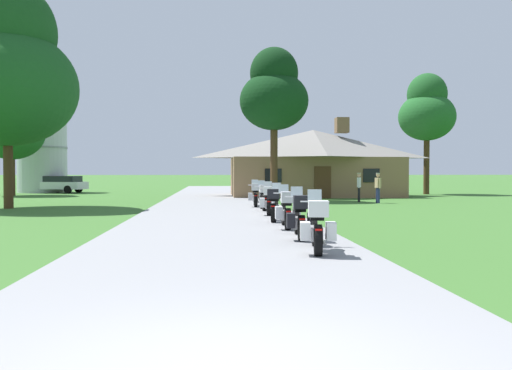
{
  "coord_description": "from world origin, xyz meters",
  "views": [
    {
      "loc": [
        -0.13,
        -4.45,
        1.77
      ],
      "look_at": [
        2.04,
        23.55,
        1.05
      ],
      "focal_mm": 37.29,
      "sensor_mm": 36.0,
      "label": 1
    }
  ],
  "objects_px": {
    "motorcycle_orange_fifth_in_row": "(269,201)",
    "metal_silo_distant": "(42,142)",
    "tree_by_lodge_front": "(274,93)",
    "bystander_white_shirt_near_lodge": "(359,186)",
    "motorcycle_green_nearest_to_camera": "(317,226)",
    "tree_right_of_lodge": "(427,111)",
    "parked_white_suv_far_left": "(58,183)",
    "motorcycle_silver_fourth_in_row": "(275,205)",
    "tree_left_far": "(11,124)",
    "motorcycle_white_farthest_in_row": "(255,195)",
    "motorcycle_silver_third_in_row": "(286,210)",
    "bystander_tan_shirt_beside_signpost": "(378,186)",
    "motorcycle_white_sixth_in_row": "(263,197)",
    "motorcycle_silver_second_in_row": "(300,217)",
    "tree_left_near": "(7,71)"
  },
  "relations": [
    {
      "from": "bystander_tan_shirt_beside_signpost",
      "to": "tree_left_far",
      "type": "bearing_deg",
      "value": -123.97
    },
    {
      "from": "bystander_white_shirt_near_lodge",
      "to": "parked_white_suv_far_left",
      "type": "bearing_deg",
      "value": 69.6
    },
    {
      "from": "motorcycle_silver_second_in_row",
      "to": "tree_right_of_lodge",
      "type": "distance_m",
      "value": 30.73
    },
    {
      "from": "bystander_tan_shirt_beside_signpost",
      "to": "motorcycle_white_farthest_in_row",
      "type": "bearing_deg",
      "value": -75.13
    },
    {
      "from": "motorcycle_silver_second_in_row",
      "to": "motorcycle_white_farthest_in_row",
      "type": "distance_m",
      "value": 12.49
    },
    {
      "from": "tree_left_far",
      "to": "motorcycle_white_sixth_in_row",
      "type": "bearing_deg",
      "value": -44.53
    },
    {
      "from": "motorcycle_green_nearest_to_camera",
      "to": "tree_left_far",
      "type": "xyz_separation_m",
      "value": [
        -16.94,
        29.0,
        4.59
      ]
    },
    {
      "from": "bystander_tan_shirt_beside_signpost",
      "to": "metal_silo_distant",
      "type": "distance_m",
      "value": 29.44
    },
    {
      "from": "bystander_white_shirt_near_lodge",
      "to": "motorcycle_silver_third_in_row",
      "type": "bearing_deg",
      "value": 171.16
    },
    {
      "from": "motorcycle_green_nearest_to_camera",
      "to": "tree_by_lodge_front",
      "type": "height_order",
      "value": "tree_by_lodge_front"
    },
    {
      "from": "motorcycle_white_sixth_in_row",
      "to": "bystander_tan_shirt_beside_signpost",
      "type": "bearing_deg",
      "value": 38.88
    },
    {
      "from": "tree_left_near",
      "to": "metal_silo_distant",
      "type": "xyz_separation_m",
      "value": [
        -4.73,
        20.04,
        -2.26
      ]
    },
    {
      "from": "metal_silo_distant",
      "to": "motorcycle_orange_fifth_in_row",
      "type": "bearing_deg",
      "value": -56.62
    },
    {
      "from": "tree_right_of_lodge",
      "to": "metal_silo_distant",
      "type": "height_order",
      "value": "tree_right_of_lodge"
    },
    {
      "from": "motorcycle_orange_fifth_in_row",
      "to": "motorcycle_white_sixth_in_row",
      "type": "xyz_separation_m",
      "value": [
        0.02,
        2.5,
        0.01
      ]
    },
    {
      "from": "metal_silo_distant",
      "to": "tree_right_of_lodge",
      "type": "bearing_deg",
      "value": -11.41
    },
    {
      "from": "motorcycle_orange_fifth_in_row",
      "to": "motorcycle_white_farthest_in_row",
      "type": "xyz_separation_m",
      "value": [
        -0.14,
        4.96,
        0.0
      ]
    },
    {
      "from": "motorcycle_orange_fifth_in_row",
      "to": "tree_left_far",
      "type": "height_order",
      "value": "tree_left_far"
    },
    {
      "from": "motorcycle_white_sixth_in_row",
      "to": "tree_by_lodge_front",
      "type": "distance_m",
      "value": 10.34
    },
    {
      "from": "motorcycle_silver_second_in_row",
      "to": "tree_left_near",
      "type": "distance_m",
      "value": 18.53
    },
    {
      "from": "motorcycle_green_nearest_to_camera",
      "to": "tree_right_of_lodge",
      "type": "distance_m",
      "value": 32.76
    },
    {
      "from": "tree_left_near",
      "to": "parked_white_suv_far_left",
      "type": "height_order",
      "value": "tree_left_near"
    },
    {
      "from": "motorcycle_silver_fourth_in_row",
      "to": "tree_left_far",
      "type": "relative_size",
      "value": 0.25
    },
    {
      "from": "tree_right_of_lodge",
      "to": "bystander_white_shirt_near_lodge",
      "type": "bearing_deg",
      "value": -129.15
    },
    {
      "from": "parked_white_suv_far_left",
      "to": "motorcycle_silver_second_in_row",
      "type": "bearing_deg",
      "value": -139.59
    },
    {
      "from": "bystander_tan_shirt_beside_signpost",
      "to": "tree_by_lodge_front",
      "type": "height_order",
      "value": "tree_by_lodge_front"
    },
    {
      "from": "tree_left_far",
      "to": "tree_right_of_lodge",
      "type": "xyz_separation_m",
      "value": [
        31.14,
        -0.06,
        1.28
      ]
    },
    {
      "from": "motorcycle_silver_fourth_in_row",
      "to": "tree_left_far",
      "type": "bearing_deg",
      "value": 138.0
    },
    {
      "from": "bystander_tan_shirt_beside_signpost",
      "to": "motorcycle_silver_fourth_in_row",
      "type": "bearing_deg",
      "value": -42.29
    },
    {
      "from": "motorcycle_green_nearest_to_camera",
      "to": "motorcycle_silver_third_in_row",
      "type": "relative_size",
      "value": 1.0
    },
    {
      "from": "motorcycle_green_nearest_to_camera",
      "to": "metal_silo_distant",
      "type": "height_order",
      "value": "metal_silo_distant"
    },
    {
      "from": "motorcycle_silver_second_in_row",
      "to": "motorcycle_white_sixth_in_row",
      "type": "bearing_deg",
      "value": 94.47
    },
    {
      "from": "parked_white_suv_far_left",
      "to": "tree_right_of_lodge",
      "type": "bearing_deg",
      "value": -84.63
    },
    {
      "from": "metal_silo_distant",
      "to": "motorcycle_white_farthest_in_row",
      "type": "bearing_deg",
      "value": -50.92
    },
    {
      "from": "tree_left_far",
      "to": "tree_by_lodge_front",
      "type": "bearing_deg",
      "value": -24.18
    },
    {
      "from": "motorcycle_orange_fifth_in_row",
      "to": "tree_left_near",
      "type": "distance_m",
      "value": 14.36
    },
    {
      "from": "motorcycle_silver_third_in_row",
      "to": "bystander_tan_shirt_beside_signpost",
      "type": "distance_m",
      "value": 14.92
    },
    {
      "from": "bystander_tan_shirt_beside_signpost",
      "to": "parked_white_suv_far_left",
      "type": "bearing_deg",
      "value": -134.99
    },
    {
      "from": "parked_white_suv_far_left",
      "to": "motorcycle_orange_fifth_in_row",
      "type": "bearing_deg",
      "value": -133.08
    },
    {
      "from": "tree_by_lodge_front",
      "to": "bystander_white_shirt_near_lodge",
      "type": "bearing_deg",
      "value": -19.79
    },
    {
      "from": "motorcycle_white_farthest_in_row",
      "to": "tree_right_of_lodge",
      "type": "distance_m",
      "value": 20.99
    },
    {
      "from": "motorcycle_white_sixth_in_row",
      "to": "bystander_white_shirt_near_lodge",
      "type": "bearing_deg",
      "value": 47.28
    },
    {
      "from": "motorcycle_white_sixth_in_row",
      "to": "parked_white_suv_far_left",
      "type": "distance_m",
      "value": 26.22
    },
    {
      "from": "bystander_tan_shirt_beside_signpost",
      "to": "tree_right_of_lodge",
      "type": "distance_m",
      "value": 14.26
    },
    {
      "from": "motorcycle_orange_fifth_in_row",
      "to": "parked_white_suv_far_left",
      "type": "xyz_separation_m",
      "value": [
        -15.02,
        23.98,
        0.17
      ]
    },
    {
      "from": "motorcycle_orange_fifth_in_row",
      "to": "metal_silo_distant",
      "type": "relative_size",
      "value": 0.24
    },
    {
      "from": "tree_left_near",
      "to": "metal_silo_distant",
      "type": "relative_size",
      "value": 1.27
    },
    {
      "from": "tree_right_of_lodge",
      "to": "motorcycle_orange_fifth_in_row",
      "type": "bearing_deg",
      "value": -126.7
    },
    {
      "from": "motorcycle_silver_second_in_row",
      "to": "motorcycle_green_nearest_to_camera",
      "type": "bearing_deg",
      "value": -85.93
    },
    {
      "from": "motorcycle_green_nearest_to_camera",
      "to": "tree_left_far",
      "type": "distance_m",
      "value": 33.89
    }
  ]
}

